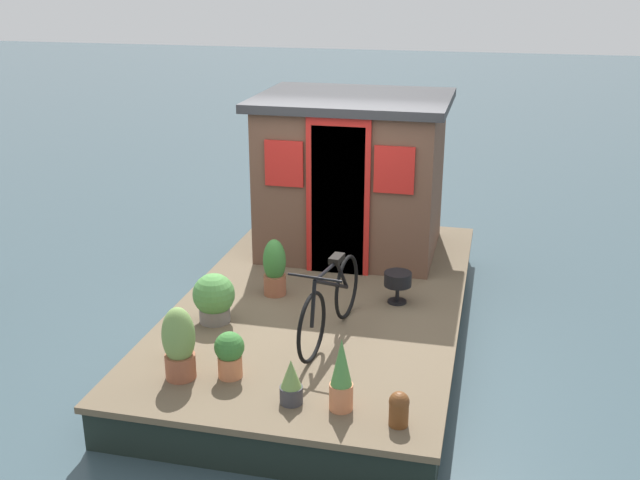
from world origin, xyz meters
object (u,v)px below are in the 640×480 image
potted_plant_ivy (341,376)px  potted_plant_fern (214,297)px  houseboat_cabin (352,174)px  potted_plant_thyme (230,353)px  potted_plant_mint (181,338)px  potted_plant_succulent (275,268)px  potted_plant_sage (291,382)px  charcoal_grill (398,281)px  bicycle (330,302)px  potted_plant_rosemary (179,344)px  mooring_bollard (399,408)px

potted_plant_ivy → potted_plant_fern: bearing=50.6°
houseboat_cabin → potted_plant_thyme: houseboat_cabin is taller
potted_plant_mint → houseboat_cabin: bearing=-17.3°
potted_plant_mint → potted_plant_succulent: bearing=-16.1°
potted_plant_sage → potted_plant_fern: bearing=41.8°
potted_plant_ivy → potted_plant_sage: (-0.00, 0.41, -0.11)m
houseboat_cabin → potted_plant_thyme: 3.44m
houseboat_cabin → potted_plant_succulent: bearing=161.6°
houseboat_cabin → potted_plant_mint: size_ratio=6.93×
potted_plant_thyme → charcoal_grill: bearing=-32.6°
bicycle → potted_plant_succulent: size_ratio=2.57×
potted_plant_thyme → potted_plant_ivy: size_ratio=0.67×
potted_plant_sage → potted_plant_rosemary: 1.05m
potted_plant_thyme → bicycle: bearing=-36.2°
bicycle → charcoal_grill: bicycle is taller
potted_plant_mint → potted_plant_fern: 0.73m
houseboat_cabin → potted_plant_mint: bearing=162.7°
potted_plant_fern → potted_plant_ivy: size_ratio=0.80×
bicycle → potted_plant_thyme: 1.14m
potted_plant_fern → mooring_bollard: potted_plant_fern is taller
potted_plant_succulent → potted_plant_ivy: size_ratio=1.00×
potted_plant_succulent → charcoal_grill: size_ratio=1.84×
potted_plant_mint → bicycle: bearing=-62.0°
potted_plant_fern → charcoal_grill: potted_plant_fern is taller
mooring_bollard → bicycle: bearing=32.3°
houseboat_cabin → mooring_bollard: 3.97m
potted_plant_ivy → potted_plant_sage: potted_plant_ivy is taller
houseboat_cabin → potted_plant_ivy: size_ratio=3.64×
potted_plant_thyme → potted_plant_sage: bearing=-114.3°
houseboat_cabin → bicycle: bearing=-173.6°
houseboat_cabin → mooring_bollard: (-3.73, -1.10, -0.81)m
houseboat_cabin → charcoal_grill: size_ratio=6.71×
houseboat_cabin → potted_plant_fern: 2.62m
potted_plant_succulent → houseboat_cabin: bearing=-18.4°
bicycle → mooring_bollard: bearing=-147.7°
potted_plant_rosemary → potted_plant_thyme: bearing=-74.7°
bicycle → mooring_bollard: bicycle is taller
potted_plant_mint → potted_plant_rosemary: 0.43m
potted_plant_sage → mooring_bollard: potted_plant_sage is taller
potted_plant_sage → potted_plant_mint: bearing=65.1°
houseboat_cabin → potted_plant_rosemary: houseboat_cabin is taller
houseboat_cabin → potted_plant_mint: houseboat_cabin is taller
potted_plant_thyme → mooring_bollard: (-0.40, -1.50, -0.07)m
potted_plant_ivy → potted_plant_rosemary: size_ratio=0.95×
houseboat_cabin → potted_plant_mint: 3.31m
potted_plant_fern → potted_plant_sage: 1.70m
houseboat_cabin → potted_plant_sage: size_ratio=5.87×
bicycle → mooring_bollard: size_ratio=5.64×
potted_plant_mint → potted_plant_sage: potted_plant_sage is taller
potted_plant_fern → potted_plant_mint: bearing=176.8°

